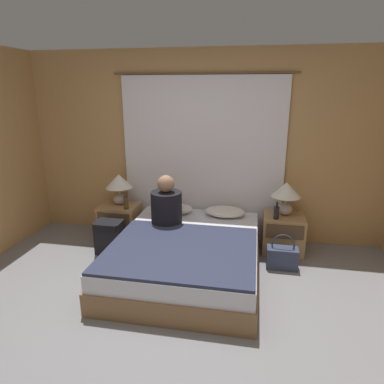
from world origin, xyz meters
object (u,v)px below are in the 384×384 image
at_px(beer_bottle_on_right_stand, 276,212).
at_px(handbag_on_floor, 282,257).
at_px(bed, 187,255).
at_px(pillow_right, 225,212).
at_px(pillow_left, 173,208).
at_px(backpack_on_floor, 109,235).
at_px(beer_bottle_on_left_stand, 126,202).
at_px(person_left_in_bed, 166,205).
at_px(lamp_right, 286,193).
at_px(nightstand_left, 120,222).
at_px(nightstand_right, 283,234).
at_px(lamp_left, 119,184).

bearing_deg(beer_bottle_on_right_stand, handbag_on_floor, -75.65).
height_order(bed, pillow_right, pillow_right).
relative_size(pillow_left, pillow_right, 1.00).
relative_size(pillow_right, backpack_on_floor, 1.23).
height_order(pillow_right, beer_bottle_on_left_stand, beer_bottle_on_left_stand).
distance_m(person_left_in_bed, beer_bottle_on_left_stand, 0.65).
distance_m(pillow_left, pillow_right, 0.69).
distance_m(lamp_right, backpack_on_floor, 2.26).
bearing_deg(nightstand_left, nightstand_right, 0.00).
bearing_deg(nightstand_right, beer_bottle_on_left_stand, -176.56).
distance_m(bed, person_left_in_bed, 0.68).
xyz_separation_m(bed, nightstand_right, (1.09, 0.73, 0.04)).
relative_size(bed, lamp_left, 4.69).
bearing_deg(lamp_right, pillow_right, 179.83).
height_order(lamp_left, backpack_on_floor, lamp_left).
relative_size(pillow_right, handbag_on_floor, 1.24).
bearing_deg(bed, person_left_in_bed, 130.76).
bearing_deg(bed, backpack_on_floor, 164.81).
bearing_deg(bed, pillow_left, 114.06).
bearing_deg(pillow_right, lamp_left, -179.91).
bearing_deg(lamp_left, pillow_right, 0.09).
bearing_deg(lamp_left, lamp_right, 0.00).
height_order(beer_bottle_on_left_stand, beer_bottle_on_right_stand, beer_bottle_on_left_stand).
bearing_deg(nightstand_right, bed, -146.28).
xyz_separation_m(pillow_right, backpack_on_floor, (-1.40, -0.49, -0.24)).
height_order(pillow_right, backpack_on_floor, pillow_right).
distance_m(nightstand_right, beer_bottle_on_left_stand, 2.06).
bearing_deg(pillow_right, lamp_right, -0.17).
height_order(lamp_right, person_left_in_bed, person_left_in_bed).
height_order(bed, pillow_left, pillow_left).
bearing_deg(backpack_on_floor, pillow_left, 34.54).
bearing_deg(handbag_on_floor, backpack_on_floor, -179.75).
bearing_deg(backpack_on_floor, beer_bottle_on_right_stand, 8.92).
relative_size(lamp_right, beer_bottle_on_right_stand, 1.96).
distance_m(bed, pillow_left, 0.89).
xyz_separation_m(nightstand_right, lamp_right, (0.00, 0.04, 0.53)).
xyz_separation_m(nightstand_left, lamp_left, (0.00, 0.04, 0.53)).
bearing_deg(backpack_on_floor, nightstand_left, 94.71).
height_order(bed, person_left_in_bed, person_left_in_bed).
xyz_separation_m(nightstand_left, beer_bottle_on_left_stand, (0.15, -0.12, 0.34)).
height_order(nightstand_left, person_left_in_bed, person_left_in_bed).
relative_size(nightstand_left, nightstand_right, 1.00).
distance_m(nightstand_left, pillow_right, 1.46).
height_order(bed, nightstand_left, nightstand_left).
bearing_deg(lamp_left, nightstand_right, -1.15).
distance_m(beer_bottle_on_left_stand, backpack_on_floor, 0.48).
bearing_deg(beer_bottle_on_right_stand, pillow_left, 172.78).
relative_size(nightstand_left, pillow_right, 0.97).
bearing_deg(nightstand_left, backpack_on_floor, -85.29).
bearing_deg(bed, nightstand_right, 33.72).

